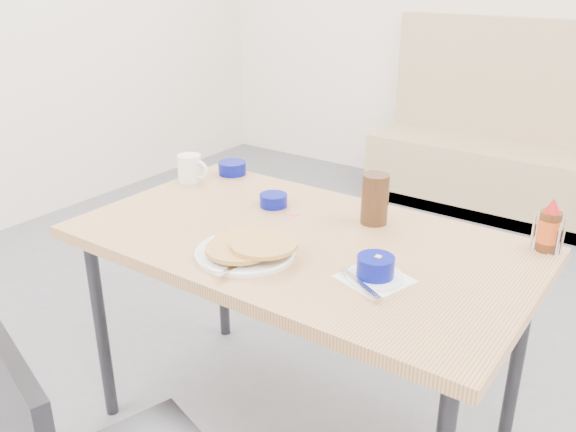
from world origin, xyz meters
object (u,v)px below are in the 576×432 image
Objects in this scene: butter_bowl at (273,200)px; condiment_caddy at (547,239)px; booth_bench at (520,161)px; amber_tumbler at (375,199)px; grits_setting at (375,270)px; syrup_bottle at (549,228)px; coffee_mug at (191,168)px; creamer_bowl at (232,168)px; pancake_plate at (248,248)px; dining_table at (300,255)px.

condiment_caddy is at bearing 11.98° from butter_bowl.
amber_tumbler is at bearing -86.76° from booth_bench.
syrup_bottle reaches higher than grits_setting.
creamer_bowl is at bearing 64.85° from coffee_mug.
butter_bowl is (-0.22, -2.38, 0.43)m from booth_bench.
syrup_bottle is at bearing 11.98° from butter_bowl.
pancake_plate is 0.46m from amber_tumbler.
butter_bowl is at bearing -28.19° from creamer_bowl.
creamer_bowl is 1.04× the size of condiment_caddy.
butter_bowl is at bearing 153.31° from grits_setting.
coffee_mug is at bearing -172.96° from syrup_bottle.
booth_bench is 2.34m from syrup_bottle.
creamer_bowl is at bearing -104.36° from booth_bench.
coffee_mug is (-0.64, 0.18, 0.11)m from dining_table.
amber_tumbler is 0.52m from syrup_bottle.
grits_setting is at bearing -118.40° from condiment_caddy.
pancake_plate is (-0.05, -0.19, 0.08)m from dining_table.
butter_bowl is at bearing 144.52° from dining_table.
dining_table is at bearing -35.48° from butter_bowl.
syrup_bottle reaches higher than pancake_plate.
grits_setting is (0.37, 0.08, 0.01)m from pancake_plate.
grits_setting is at bearing -26.69° from butter_bowl.
syrup_bottle is (0.32, 0.45, 0.04)m from grits_setting.
dining_table is at bearing -16.02° from coffee_mug.
grits_setting is at bearing -125.66° from syrup_bottle.
booth_bench is 8.74× the size of grits_setting.
booth_bench is 2.33m from condiment_caddy.
grits_setting is (0.95, -0.29, -0.02)m from coffee_mug.
condiment_caddy is (0.32, 0.45, 0.01)m from grits_setting.
amber_tumbler is at bearing -167.78° from syrup_bottle.
booth_bench is at bearing 88.85° from pancake_plate.
coffee_mug is 0.42m from butter_bowl.
booth_bench is at bearing 74.88° from coffee_mug.
dining_table is 0.73m from condiment_caddy.
condiment_caddy is (1.28, 0.16, -0.02)m from coffee_mug.
pancake_plate is 0.88m from syrup_bottle.
syrup_bottle is (0.64, -2.19, 0.48)m from booth_bench.
coffee_mug is 0.82× the size of syrup_bottle.
coffee_mug is at bearing -105.12° from booth_bench.
booth_bench is at bearing 106.26° from syrup_bottle.
butter_bowl is (0.34, -0.18, -0.00)m from creamer_bowl.
creamer_bowl is (-0.56, -2.19, 0.43)m from booth_bench.
grits_setting is 2.26× the size of butter_bowl.
booth_bench is at bearing 96.80° from grits_setting.
coffee_mug is 1.00m from grits_setting.
grits_setting is 0.60m from butter_bowl.
amber_tumbler is (0.13, 0.23, 0.14)m from dining_table.
booth_bench is at bearing 75.64° from creamer_bowl.
booth_bench is 2.76m from pancake_plate.
dining_table is at bearing -152.02° from syrup_bottle.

